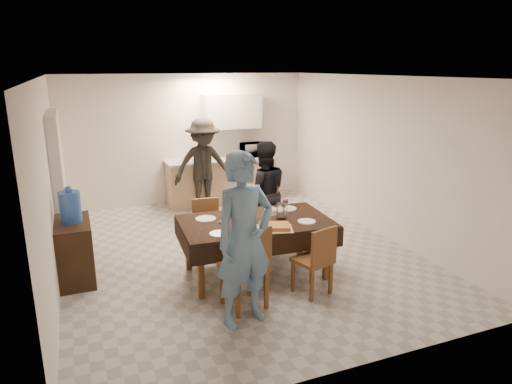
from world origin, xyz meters
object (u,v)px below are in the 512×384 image
Objects in this scene: dining_table at (256,223)px; water_pitcher at (282,211)px; console at (75,251)px; person_kitchen at (204,165)px; microwave at (254,150)px; savoury_tart at (274,227)px; person_far at (263,193)px; person_near at (245,240)px; water_jug at (70,207)px; wine_bottle at (251,207)px.

water_pitcher is (0.35, -0.05, 0.14)m from dining_table.
console is 3.34m from person_kitchen.
savoury_tart is at bearing 72.03° from microwave.
person_far is (0.45, 1.43, 0.02)m from savoury_tart.
dining_table is 3.98× the size of microwave.
person_near reaches higher than console.
water_jug is 4.53m from microwave.
water_pitcher is at bearing -4.68° from dining_table.
console is at bearing 163.13° from water_pitcher.
person_far is 2.02m from person_kitchen.
dining_table is 9.63× the size of water_pitcher.
water_jug is at bearing 0.00° from console.
person_far is (-0.80, -2.43, -0.23)m from microwave.
person_far reaches higher than water_pitcher.
person_far reaches higher than console.
person_near is (-0.55, -1.05, 0.23)m from dining_table.
person_far is at bearing 71.73° from microwave.
savoury_tart is at bearing 32.96° from person_near.
console is 0.48× the size of person_kitchen.
dining_table is at bearing -45.00° from wine_bottle.
microwave is 0.27× the size of person_near.
person_kitchen is at bearing 43.71° from console.
water_pitcher is at bearing -16.87° from console.
water_pitcher is (2.61, -0.79, -0.13)m from water_jug.
savoury_tart is (0.15, -0.43, -0.15)m from wine_bottle.
person_kitchen is (0.13, 3.03, 0.17)m from dining_table.
water_pitcher is 0.12× the size of person_kitchen.
person_near is at bearing -134.13° from savoury_tart.
dining_table is 0.40m from savoury_tart.
person_kitchen reaches higher than water_pitcher.
water_pitcher is (0.40, -0.10, -0.07)m from wine_bottle.
water_jug is 2.48m from person_near.
person_near is 1.17× the size of person_far.
person_kitchen is at bearing -68.81° from person_far.
wine_bottle is at bearing -17.38° from console.
savoury_tart is at bearing -25.43° from console.
person_far is at bearing 6.28° from console.
person_near is 4.13m from person_kitchen.
water_pitcher is 3.08m from person_kitchen.
water_pitcher is 0.47× the size of savoury_tart.
water_jug reaches higher than savoury_tart.
console is 0.53× the size of person_far.
dining_table is 2.40m from console.
microwave is 4.91m from person_near.
person_near reaches higher than water_pitcher.
console is 1.96× the size of savoury_tart.
dining_table is at bearing -92.50° from person_kitchen.
water_pitcher reaches higher than savoury_tart.
water_pitcher is at bearing 35.11° from person_near.
water_pitcher reaches higher than dining_table.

